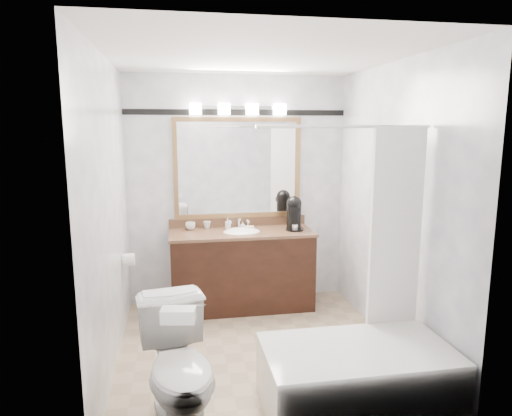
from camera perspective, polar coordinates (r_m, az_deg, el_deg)
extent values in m
cube|color=tan|center=(4.21, 0.32, -17.51)|extent=(2.40, 2.60, 0.01)
cube|color=white|center=(3.77, 0.36, 18.62)|extent=(2.40, 2.60, 0.01)
cube|color=white|center=(5.07, -2.30, 2.20)|extent=(2.40, 0.01, 2.50)
cube|color=white|center=(2.55, 5.59, -5.80)|extent=(2.40, 0.01, 2.50)
cube|color=white|center=(3.77, -17.97, -1.04)|extent=(0.01, 2.60, 2.50)
cube|color=white|center=(4.18, 16.82, 0.07)|extent=(0.01, 2.60, 2.50)
cube|color=black|center=(4.98, -1.78, -7.88)|extent=(1.50, 0.55, 0.82)
cube|color=#976847|center=(4.86, -1.81, -3.11)|extent=(1.53, 0.58, 0.03)
cube|color=#976847|center=(5.11, -2.24, -1.72)|extent=(1.53, 0.03, 0.10)
ellipsoid|color=white|center=(4.87, -1.81, -3.28)|extent=(0.44, 0.34, 0.14)
cube|color=#987045|center=(5.00, -2.32, 11.00)|extent=(1.40, 0.04, 0.05)
cube|color=#987045|center=(5.09, -2.24, -0.90)|extent=(1.40, 0.04, 0.05)
cube|color=#987045|center=(4.97, -10.04, 4.80)|extent=(0.05, 0.04, 1.00)
cube|color=#987045|center=(5.15, 5.21, 5.10)|extent=(0.05, 0.04, 1.00)
cube|color=white|center=(5.02, -2.29, 5.00)|extent=(1.30, 0.01, 1.00)
cube|color=silver|center=(4.99, -2.32, 12.44)|extent=(0.90, 0.05, 0.03)
cube|color=white|center=(4.90, -7.58, 12.17)|extent=(0.12, 0.12, 0.12)
cube|color=white|center=(4.92, -4.01, 12.22)|extent=(0.12, 0.12, 0.12)
cube|color=white|center=(4.96, -0.48, 12.23)|extent=(0.12, 0.12, 0.12)
cube|color=white|center=(5.02, 2.98, 12.19)|extent=(0.12, 0.12, 0.12)
cube|color=black|center=(5.01, -2.35, 11.86)|extent=(2.40, 0.01, 0.06)
cube|color=white|center=(3.46, 12.49, -20.01)|extent=(1.30, 0.72, 0.45)
cylinder|color=silver|center=(3.35, 11.14, 9.97)|extent=(1.30, 0.02, 0.02)
cube|color=white|center=(3.60, 17.04, -2.74)|extent=(0.40, 0.04, 1.55)
cylinder|color=white|center=(4.54, -15.64, -6.23)|extent=(0.11, 0.12, 0.12)
imported|color=white|center=(3.15, -9.46, -19.21)|extent=(0.59, 0.87, 0.82)
cube|color=white|center=(2.77, -9.69, -13.05)|extent=(0.21, 0.14, 0.08)
cylinder|color=black|center=(4.92, 4.84, -2.68)|extent=(0.19, 0.19, 0.02)
cylinder|color=black|center=(4.95, 4.75, -0.99)|extent=(0.16, 0.16, 0.27)
sphere|color=black|center=(4.93, 4.78, 0.56)|extent=(0.16, 0.16, 0.16)
cube|color=black|center=(4.86, 4.92, -0.15)|extent=(0.11, 0.11, 0.05)
cylinder|color=silver|center=(4.89, 4.88, -2.37)|extent=(0.06, 0.06, 0.06)
imported|color=white|center=(4.97, -8.20, -2.24)|extent=(0.14, 0.14, 0.08)
imported|color=white|center=(5.03, -6.14, -2.10)|extent=(0.09, 0.09, 0.08)
imported|color=white|center=(4.98, -3.56, -1.94)|extent=(0.05, 0.05, 0.12)
imported|color=white|center=(5.00, -1.69, -2.14)|extent=(0.06, 0.06, 0.07)
cube|color=beige|center=(4.99, -0.81, -2.43)|extent=(0.10, 0.08, 0.03)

